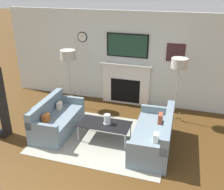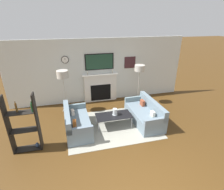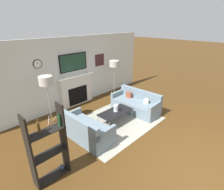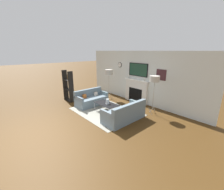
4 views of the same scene
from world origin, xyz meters
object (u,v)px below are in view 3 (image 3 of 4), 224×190
object	(u,v)px
shelf_unit	(49,148)
coffee_table	(115,112)
couch_right	(136,104)
floor_lamp_left	(46,81)
floor_lamp_right	(114,64)
hurricane_candle	(116,108)
couch_left	(86,130)

from	to	relation	value
shelf_unit	coffee_table	bearing A→B (deg)	12.13
couch_right	floor_lamp_left	size ratio (longest dim) A/B	1.08
couch_right	floor_lamp_right	size ratio (longest dim) A/B	1.07
coffee_table	floor_lamp_right	distance (m)	2.37
coffee_table	hurricane_candle	world-z (taller)	hurricane_candle
floor_lamp_left	shelf_unit	distance (m)	2.39
couch_right	hurricane_candle	distance (m)	1.12
floor_lamp_right	couch_left	bearing A→B (deg)	-151.99
floor_lamp_right	shelf_unit	size ratio (longest dim) A/B	1.01
couch_right	floor_lamp_right	world-z (taller)	floor_lamp_right
floor_lamp_left	shelf_unit	bearing A→B (deg)	-117.65
couch_right	hurricane_candle	size ratio (longest dim) A/B	8.12
couch_right	coffee_table	distance (m)	1.16
floor_lamp_right	shelf_unit	bearing A→B (deg)	-153.71
coffee_table	floor_lamp_right	size ratio (longest dim) A/B	0.71
coffee_table	couch_right	bearing A→B (deg)	0.63
couch_left	shelf_unit	xyz separation A→B (m)	(-1.37, -0.57, 0.51)
coffee_table	shelf_unit	world-z (taller)	shelf_unit
coffee_table	shelf_unit	distance (m)	2.71
shelf_unit	hurricane_candle	bearing A→B (deg)	12.56
couch_left	coffee_table	world-z (taller)	couch_left
floor_lamp_right	coffee_table	bearing A→B (deg)	-135.15
shelf_unit	couch_right	bearing A→B (deg)	8.68
hurricane_candle	floor_lamp_left	distance (m)	2.38
couch_right	coffee_table	bearing A→B (deg)	-179.37
shelf_unit	floor_lamp_right	bearing A→B (deg)	26.29
hurricane_candle	floor_lamp_left	xyz separation A→B (m)	(-1.62, 1.42, 1.01)
hurricane_candle	shelf_unit	size ratio (longest dim) A/B	0.13
couch_left	floor_lamp_right	distance (m)	3.32
coffee_table	couch_left	bearing A→B (deg)	179.62
floor_lamp_left	floor_lamp_right	world-z (taller)	floor_lamp_right
couch_left	floor_lamp_right	world-z (taller)	floor_lamp_right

